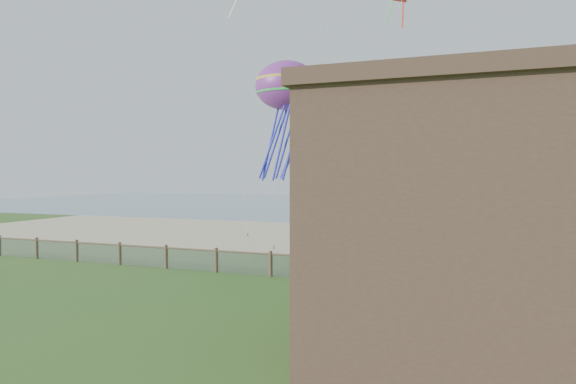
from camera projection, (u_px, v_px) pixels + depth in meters
The scene contains 8 objects.
ground at pixel (209, 306), 19.42m from camera, with size 160.00×160.00×0.00m, color #2E5D1F.
sand_beach at pixel (350, 238), 39.98m from camera, with size 72.00×20.00×0.02m, color #C7B18F.
ocean at pixel (417, 206), 81.10m from camera, with size 160.00×68.00×0.02m, color slate.
chainlink_fence at pixel (271, 265), 25.01m from camera, with size 36.20×0.20×1.25m, color #503D2D, non-canonical shape.
motel_deck at pixel (576, 299), 19.48m from camera, with size 15.00×2.00×0.50m, color brown.
picnic_table at pixel (368, 284), 21.68m from camera, with size 1.63×1.23×0.69m, color brown, non-canonical shape.
octopus_kite at pixel (286, 118), 30.32m from camera, with size 3.66×2.58×7.53m, color #EC2552, non-canonical shape.
kite_red at pixel (402, 0), 29.88m from camera, with size 1.23×0.70×2.31m, color #EA3D29, non-canonical shape.
Camera 1 is at (9.61, -16.95, 5.00)m, focal length 32.00 mm.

